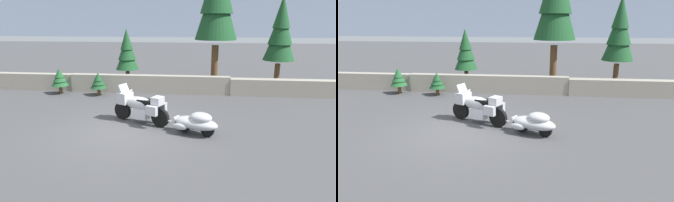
% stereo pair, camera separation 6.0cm
% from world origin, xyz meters
% --- Properties ---
extents(ground_plane, '(80.00, 80.00, 0.00)m').
position_xyz_m(ground_plane, '(0.00, 0.00, 0.00)').
color(ground_plane, '#424244').
extents(stone_guard_wall, '(24.00, 0.58, 0.89)m').
position_xyz_m(stone_guard_wall, '(0.46, 5.48, 0.42)').
color(stone_guard_wall, gray).
rests_on(stone_guard_wall, ground).
extents(distant_ridgeline, '(240.00, 80.00, 16.00)m').
position_xyz_m(distant_ridgeline, '(0.00, 95.49, 8.00)').
color(distant_ridgeline, '#99A8BF').
rests_on(distant_ridgeline, ground).
extents(touring_motorcycle, '(2.15, 1.31, 1.33)m').
position_xyz_m(touring_motorcycle, '(0.47, 0.87, 0.62)').
color(touring_motorcycle, black).
rests_on(touring_motorcycle, ground).
extents(car_shaped_trailer, '(2.15, 1.26, 0.76)m').
position_xyz_m(car_shaped_trailer, '(2.45, -0.05, 0.41)').
color(car_shaped_trailer, black).
rests_on(car_shaped_trailer, ground).
extents(pine_tree_secondary, '(1.21, 1.21, 3.13)m').
position_xyz_m(pine_tree_secondary, '(-1.33, 6.40, 1.96)').
color(pine_tree_secondary, brown).
rests_on(pine_tree_secondary, ground).
extents(pine_tree_far_right, '(1.55, 1.55, 4.80)m').
position_xyz_m(pine_tree_far_right, '(6.48, 6.74, 3.00)').
color(pine_tree_far_right, brown).
rests_on(pine_tree_far_right, ground).
extents(pine_sapling_near, '(0.82, 0.82, 1.27)m').
position_xyz_m(pine_sapling_near, '(-4.35, 4.73, 0.79)').
color(pine_sapling_near, brown).
rests_on(pine_sapling_near, ground).
extents(pine_sapling_farther, '(0.79, 0.79, 1.11)m').
position_xyz_m(pine_sapling_farther, '(-2.35, 4.64, 0.69)').
color(pine_sapling_farther, brown).
rests_on(pine_sapling_farther, ground).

